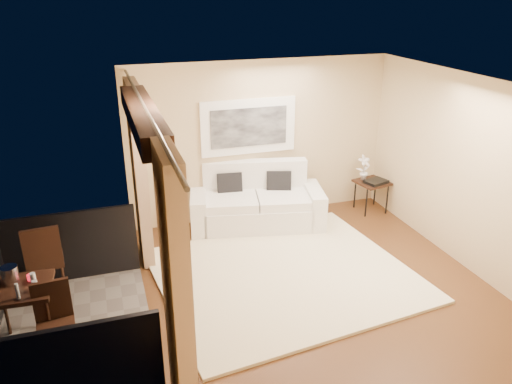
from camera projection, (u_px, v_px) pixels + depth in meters
floor at (318, 287)px, 6.75m from camera, size 5.00×5.00×0.00m
room_shell at (143, 116)px, 5.18m from camera, size 5.00×6.40×5.00m
balcony at (57, 324)px, 5.74m from camera, size 1.81×2.60×1.17m
curtains at (154, 219)px, 5.64m from camera, size 0.16×4.80×2.64m
artwork at (249, 127)px, 8.23m from camera, size 1.62×0.07×0.92m
rug at (285, 275)px, 7.00m from camera, size 3.68×3.30×0.04m
sofa at (256, 204)px, 8.39m from camera, size 2.33×1.37×1.05m
side_table at (372, 184)px, 8.86m from camera, size 0.61×0.61×0.56m
tray at (376, 182)px, 8.76m from camera, size 0.45×0.38×0.05m
orchid at (364, 168)px, 8.83m from camera, size 0.26×0.19×0.46m
bistro_table at (22, 293)px, 5.44m from camera, size 0.67×0.67×0.75m
balcony_chair_far at (44, 256)px, 6.32m from camera, size 0.48×0.49×1.03m
balcony_chair_near at (54, 316)px, 5.31m from camera, size 0.42×0.42×0.90m
ice_bucket at (10, 275)px, 5.45m from camera, size 0.18×0.18×0.20m
candle at (30, 277)px, 5.53m from camera, size 0.06×0.06×0.07m
vase at (17, 291)px, 5.18m from camera, size 0.04×0.04×0.18m
glass_a at (35, 286)px, 5.33m from camera, size 0.06×0.06×0.12m
glass_b at (33, 278)px, 5.47m from camera, size 0.06×0.06×0.12m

